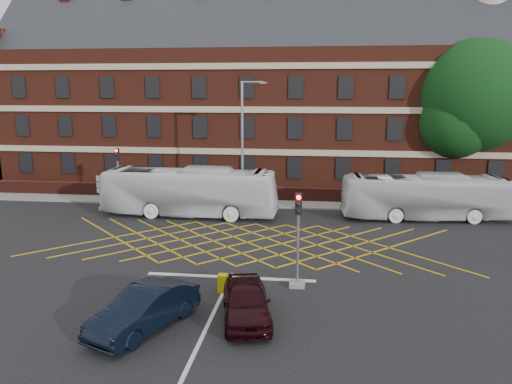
# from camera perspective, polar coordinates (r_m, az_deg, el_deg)

# --- Properties ---
(ground) EXTENTS (120.00, 120.00, 0.00)m
(ground) POSITION_cam_1_polar(r_m,az_deg,el_deg) (27.08, -1.63, -7.03)
(ground) COLOR black
(ground) RESTS_ON ground
(victorian_building) EXTENTS (51.00, 12.17, 20.40)m
(victorian_building) POSITION_cam_1_polar(r_m,az_deg,el_deg) (47.48, 2.75, 10.68)
(victorian_building) COLOR #582316
(victorian_building) RESTS_ON ground
(boundary_wall) EXTENTS (56.00, 0.50, 1.10)m
(boundary_wall) POSITION_cam_1_polar(r_m,az_deg,el_deg) (39.39, 1.26, -0.21)
(boundary_wall) COLOR #481813
(boundary_wall) RESTS_ON ground
(far_pavement) EXTENTS (60.00, 3.00, 0.12)m
(far_pavement) POSITION_cam_1_polar(r_m,az_deg,el_deg) (38.52, 1.10, -1.23)
(far_pavement) COLOR slate
(far_pavement) RESTS_ON ground
(box_junction_hatching) EXTENTS (8.22, 8.22, 0.02)m
(box_junction_hatching) POSITION_cam_1_polar(r_m,az_deg,el_deg) (28.96, -1.02, -5.75)
(box_junction_hatching) COLOR #CC990C
(box_junction_hatching) RESTS_ON ground
(stop_line) EXTENTS (8.00, 0.30, 0.02)m
(stop_line) POSITION_cam_1_polar(r_m,az_deg,el_deg) (23.84, -2.93, -9.69)
(stop_line) COLOR silver
(stop_line) RESTS_ON ground
(centre_line) EXTENTS (0.15, 14.00, 0.02)m
(centre_line) POSITION_cam_1_polar(r_m,az_deg,el_deg) (18.07, -6.70, -17.15)
(centre_line) COLOR silver
(centre_line) RESTS_ON ground
(bus_left) EXTENTS (12.25, 3.26, 3.39)m
(bus_left) POSITION_cam_1_polar(r_m,az_deg,el_deg) (34.88, -7.63, 0.04)
(bus_left) COLOR white
(bus_left) RESTS_ON ground
(bus_right) EXTENTS (11.28, 3.43, 3.10)m
(bus_right) POSITION_cam_1_polar(r_m,az_deg,el_deg) (35.54, 18.75, -0.51)
(bus_right) COLOR silver
(bus_right) RESTS_ON ground
(car_navy) EXTENTS (3.38, 4.98, 1.55)m
(car_navy) POSITION_cam_1_polar(r_m,az_deg,el_deg) (19.25, -12.66, -12.93)
(car_navy) COLOR black
(car_navy) RESTS_ON ground
(car_maroon) EXTENTS (2.60, 4.64, 1.49)m
(car_maroon) POSITION_cam_1_polar(r_m,az_deg,el_deg) (19.55, -1.13, -12.33)
(car_maroon) COLOR black
(car_maroon) RESTS_ON ground
(deciduous_tree) EXTENTS (9.04, 9.04, 12.64)m
(deciduous_tree) POSITION_cam_1_polar(r_m,az_deg,el_deg) (44.15, 23.58, 9.22)
(deciduous_tree) COLOR black
(deciduous_tree) RESTS_ON ground
(traffic_light_near) EXTENTS (0.70, 0.70, 4.27)m
(traffic_light_near) POSITION_cam_1_polar(r_m,az_deg,el_deg) (22.28, 4.80, -6.48)
(traffic_light_near) COLOR slate
(traffic_light_near) RESTS_ON ground
(traffic_light_far) EXTENTS (0.70, 0.70, 4.27)m
(traffic_light_far) POSITION_cam_1_polar(r_m,az_deg,el_deg) (39.61, -15.43, 1.22)
(traffic_light_far) COLOR slate
(traffic_light_far) RESTS_ON ground
(street_lamp) EXTENTS (2.25, 1.00, 9.21)m
(street_lamp) POSITION_cam_1_polar(r_m,az_deg,el_deg) (35.96, -1.46, 2.92)
(street_lamp) COLOR slate
(street_lamp) RESTS_ON ground
(direction_signs) EXTENTS (1.10, 0.16, 2.20)m
(direction_signs) POSITION_cam_1_polar(r_m,az_deg,el_deg) (40.32, -17.03, 0.75)
(direction_signs) COLOR gray
(direction_signs) RESTS_ON ground
(utility_cabinet) EXTENTS (0.41, 0.41, 0.80)m
(utility_cabinet) POSITION_cam_1_polar(r_m,az_deg,el_deg) (22.12, -3.81, -10.37)
(utility_cabinet) COLOR gold
(utility_cabinet) RESTS_ON ground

